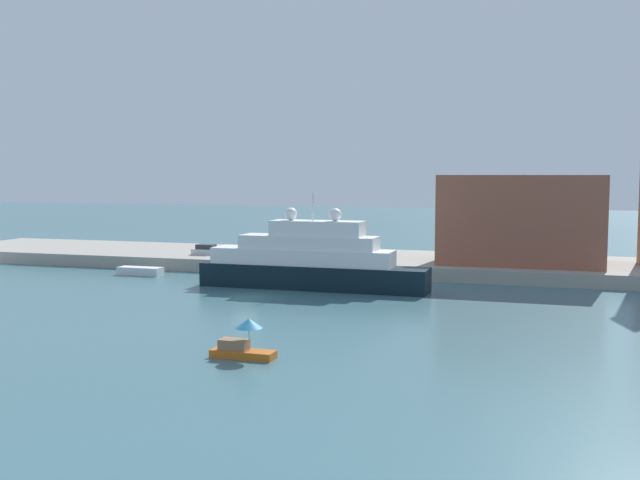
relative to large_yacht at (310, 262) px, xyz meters
name	(u,v)px	position (x,y,z in m)	size (l,w,h in m)	color
ground	(245,298)	(-4.21, -7.56, -2.85)	(400.00, 400.00, 0.00)	#3D6670
quay_dock	(323,261)	(-4.21, 17.99, -2.08)	(110.00, 19.11, 1.55)	gray
large_yacht	(310,262)	(0.00, 0.00, 0.00)	(24.41, 4.10, 10.07)	black
small_motorboat	(243,342)	(5.17, -29.46, -1.81)	(4.30, 1.81, 2.64)	#C66019
work_barge	(140,271)	(-22.66, 3.77, -2.37)	(5.45, 1.80, 0.95)	silver
harbor_building	(521,219)	(20.68, 16.41, 3.89)	(18.53, 10.64, 10.39)	#93513D
parked_car	(207,250)	(-18.86, 13.94, -0.73)	(3.95, 1.68, 1.33)	silver
person_figure	(244,250)	(-13.29, 13.27, -0.49)	(0.36, 0.36, 1.76)	#4C4C4C
mooring_bollard	(331,260)	(-0.75, 10.01, -1.00)	(0.40, 0.40, 0.60)	black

